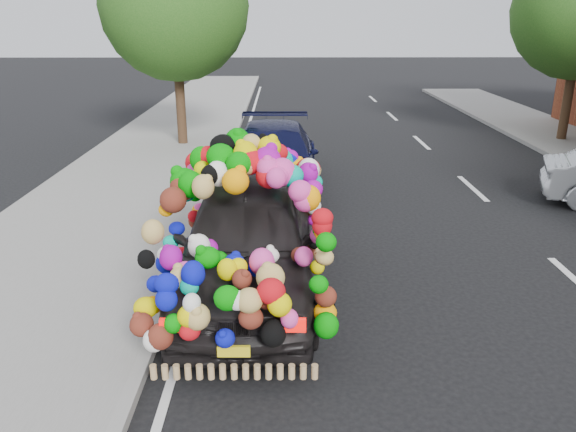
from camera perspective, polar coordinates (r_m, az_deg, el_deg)
name	(u,v)px	position (r m, az deg, el deg)	size (l,w,h in m)	color
ground	(337,287)	(8.27, 4.96, -7.25)	(100.00, 100.00, 0.00)	black
sidewalk	(40,285)	(8.93, -23.87, -6.45)	(4.00, 60.00, 0.12)	gray
kerb	(175,284)	(8.35, -11.41, -6.81)	(0.15, 60.00, 0.13)	gray
tree_near_sidewalk	(174,6)	(17.12, -11.47, 20.19)	(4.20, 4.20, 6.13)	#332114
plush_art_car	(247,215)	(7.76, -4.17, 0.09)	(2.25, 4.83, 2.22)	black
navy_sedan	(272,158)	(12.69, -1.59, 5.87)	(2.02, 4.98, 1.44)	black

